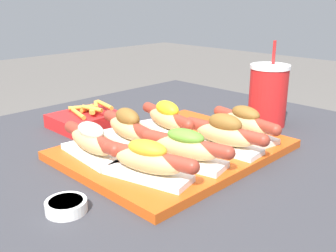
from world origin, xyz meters
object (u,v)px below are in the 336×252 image
(sauce_bowl, at_px, (66,205))
(drink_cup, at_px, (268,95))
(hot_dog_0, at_px, (147,160))
(hot_dog_2, at_px, (225,134))
(hot_dog_3, at_px, (245,123))
(hot_dog_5, at_px, (128,127))
(hot_dog_6, at_px, (167,118))
(fries_basket, at_px, (85,119))
(hot_dog_4, at_px, (92,141))
(serving_tray, at_px, (174,149))
(hot_dog_1, at_px, (185,147))

(sauce_bowl, relative_size, drink_cup, 0.30)
(hot_dog_0, relative_size, hot_dog_2, 0.98)
(drink_cup, bearing_deg, hot_dog_3, -165.51)
(hot_dog_5, xyz_separation_m, sauce_bowl, (-0.24, -0.13, -0.04))
(hot_dog_5, bearing_deg, hot_dog_6, -5.29)
(hot_dog_0, relative_size, fries_basket, 1.22)
(hot_dog_3, relative_size, hot_dog_4, 0.99)
(hot_dog_3, bearing_deg, drink_cup, 14.49)
(serving_tray, relative_size, drink_cup, 2.05)
(hot_dog_2, bearing_deg, drink_cup, 12.26)
(hot_dog_1, relative_size, hot_dog_4, 0.98)
(hot_dog_3, bearing_deg, serving_tray, 153.66)
(hot_dog_4, relative_size, fries_basket, 1.25)
(hot_dog_1, distance_m, hot_dog_3, 0.21)
(hot_dog_6, relative_size, fries_basket, 1.23)
(serving_tray, relative_size, fries_basket, 2.79)
(serving_tray, xyz_separation_m, hot_dog_2, (0.06, -0.09, 0.04))
(hot_dog_1, xyz_separation_m, drink_cup, (0.37, 0.05, 0.03))
(hot_dog_6, distance_m, fries_basket, 0.24)
(hot_dog_1, bearing_deg, hot_dog_5, 91.07)
(hot_dog_5, height_order, fries_basket, hot_dog_5)
(hot_dog_2, relative_size, drink_cup, 0.92)
(hot_dog_5, height_order, sauce_bowl, hot_dog_5)
(sauce_bowl, bearing_deg, hot_dog_0, -10.68)
(serving_tray, bearing_deg, sauce_bowl, -170.74)
(drink_cup, bearing_deg, hot_dog_4, 167.38)
(hot_dog_3, height_order, sauce_bowl, hot_dog_3)
(hot_dog_3, height_order, drink_cup, drink_cup)
(hot_dog_3, distance_m, sauce_bowl, 0.46)
(hot_dog_4, height_order, hot_dog_5, hot_dog_5)
(hot_dog_2, bearing_deg, hot_dog_6, 91.80)
(serving_tray, xyz_separation_m, hot_dog_0, (-0.15, -0.08, 0.04))
(sauce_bowl, bearing_deg, hot_dog_6, 19.53)
(hot_dog_3, height_order, hot_dog_5, hot_dog_5)
(hot_dog_5, bearing_deg, hot_dog_2, -56.57)
(serving_tray, distance_m, hot_dog_5, 0.11)
(hot_dog_6, height_order, fries_basket, hot_dog_6)
(hot_dog_1, relative_size, hot_dog_3, 0.99)
(serving_tray, xyz_separation_m, hot_dog_5, (-0.06, 0.09, 0.04))
(hot_dog_6, height_order, drink_cup, drink_cup)
(hot_dog_2, relative_size, hot_dog_3, 1.01)
(hot_dog_5, bearing_deg, fries_basket, 82.13)
(serving_tray, bearing_deg, hot_dog_2, -57.42)
(serving_tray, height_order, hot_dog_2, hot_dog_2)
(hot_dog_1, bearing_deg, hot_dog_2, -3.99)
(hot_dog_6, xyz_separation_m, sauce_bowl, (-0.35, -0.12, -0.04))
(hot_dog_1, height_order, hot_dog_4, hot_dog_4)
(hot_dog_3, height_order, fries_basket, hot_dog_3)
(hot_dog_0, bearing_deg, fries_basket, 72.30)
(serving_tray, xyz_separation_m, fries_basket, (-0.03, 0.30, 0.01))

